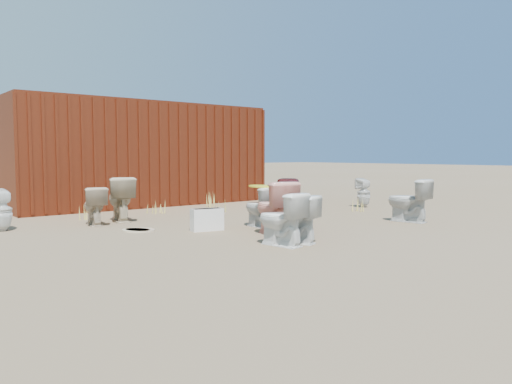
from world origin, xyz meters
TOP-DOWN VIEW (x-y plane):
  - ground at (0.00, 0.00)m, footprint 100.00×100.00m
  - shipping_container at (0.00, 5.20)m, footprint 6.00×2.40m
  - toilet_front_a at (-1.06, -1.22)m, footprint 0.47×0.73m
  - toilet_front_pink at (-0.55, -0.51)m, footprint 0.62×0.87m
  - toilet_front_c at (-0.79, -1.21)m, footprint 0.56×0.72m
  - toilet_front_maroon at (-0.19, -0.45)m, footprint 0.52×0.52m
  - toilet_front_e at (2.24, -0.92)m, footprint 0.52×0.80m
  - toilet_back_a at (-3.60, 2.46)m, footprint 0.36×0.36m
  - toilet_back_beige_left at (-2.23, 2.20)m, footprint 0.49×0.70m
  - toilet_back_beige_right at (-1.67, 2.40)m, footprint 0.63×0.87m
  - toilet_back_yellowlid at (-0.21, 0.24)m, footprint 0.41×0.67m
  - toilet_back_e at (3.60, 1.16)m, footprint 0.34×0.35m
  - yellow_lid at (-0.21, 0.24)m, footprint 0.34×0.42m
  - loose_tank at (-1.09, 0.48)m, footprint 0.53×0.30m
  - loose_lid_near at (-1.91, 1.13)m, footprint 0.54×0.60m
  - loose_lid_far at (-1.99, 1.12)m, footprint 0.52×0.57m
  - weed_clump_a at (-2.08, 2.84)m, footprint 0.36×0.36m
  - weed_clump_b at (0.43, 2.34)m, footprint 0.32×0.32m
  - weed_clump_c at (2.24, 2.48)m, footprint 0.36×0.36m
  - weed_clump_d at (-0.62, 3.03)m, footprint 0.30×0.30m
  - weed_clump_e at (1.02, 3.50)m, footprint 0.34×0.34m
  - weed_clump_f at (2.89, 0.70)m, footprint 0.28×0.28m

SIDE VIEW (x-z plane):
  - ground at x=0.00m, z-range 0.00..0.00m
  - loose_lid_near at x=-1.91m, z-range 0.00..0.02m
  - loose_lid_far at x=-1.99m, z-range 0.00..0.02m
  - weed_clump_d at x=-0.62m, z-range 0.00..0.24m
  - weed_clump_a at x=-2.08m, z-range 0.00..0.26m
  - weed_clump_f at x=2.89m, z-range 0.00..0.26m
  - weed_clump_b at x=0.43m, z-range 0.00..0.28m
  - weed_clump_c at x=2.24m, z-range 0.00..0.30m
  - weed_clump_e at x=1.02m, z-range 0.00..0.34m
  - loose_tank at x=-1.09m, z-range 0.00..0.35m
  - toilet_front_c at x=-0.79m, z-range 0.00..0.65m
  - toilet_back_beige_left at x=-2.23m, z-range 0.00..0.65m
  - toilet_back_e at x=3.60m, z-range 0.00..0.66m
  - toilet_back_a at x=-3.60m, z-range 0.00..0.66m
  - toilet_back_yellowlid at x=-0.21m, z-range 0.00..0.67m
  - toilet_front_a at x=-1.06m, z-range 0.00..0.70m
  - toilet_front_e at x=2.24m, z-range 0.00..0.76m
  - toilet_back_beige_right at x=-1.67m, z-range 0.00..0.80m
  - toilet_front_pink at x=-0.55m, z-range 0.00..0.80m
  - toilet_front_maroon at x=-0.19m, z-range 0.00..0.82m
  - yellow_lid at x=-0.21m, z-range 0.67..0.69m
  - shipping_container at x=0.00m, z-range 0.00..2.40m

